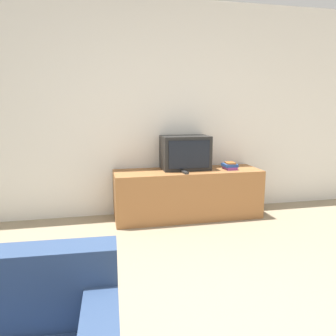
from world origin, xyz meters
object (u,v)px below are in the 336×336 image
at_px(book_stack, 230,166).
at_px(remote_on_stand, 185,172).
at_px(television, 185,153).
at_px(tv_stand, 188,194).

xyz_separation_m(book_stack, remote_on_stand, (-0.61, -0.13, -0.03)).
height_order(television, book_stack, television).
relative_size(television, book_stack, 3.07).
distance_m(television, remote_on_stand, 0.33).
relative_size(book_stack, remote_on_stand, 1.29).
distance_m(television, book_stack, 0.57).
height_order(tv_stand, book_stack, book_stack).
bearing_deg(tv_stand, book_stack, -4.76).
relative_size(tv_stand, remote_on_stand, 12.24).
bearing_deg(remote_on_stand, television, 73.60).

